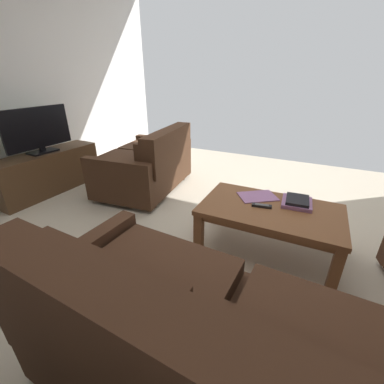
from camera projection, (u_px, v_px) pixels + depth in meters
name	position (u px, v px, depth m)	size (l,w,h in m)	color
ground_plane	(236.00, 225.00, 2.62)	(5.61, 4.89, 0.01)	beige
wall_right	(23.00, 78.00, 3.15)	(0.12, 4.89, 2.70)	silver
sofa_main	(213.00, 360.00, 1.01)	(1.76, 0.90, 0.91)	black
loveseat_near	(148.00, 164.00, 3.28)	(0.98, 1.33, 0.81)	black
coffee_table	(270.00, 214.00, 2.13)	(1.12, 0.66, 0.41)	brown
tv_stand	(48.00, 172.00, 3.27)	(0.43, 1.31, 0.52)	#4C331E
flat_tv	(38.00, 130.00, 3.04)	(0.21, 0.81, 0.53)	black
book_stack	(297.00, 202.00, 2.15)	(0.25, 0.27, 0.06)	#996699
tv_remote	(262.00, 206.00, 2.11)	(0.17, 0.07, 0.02)	black
loose_magazine	(258.00, 196.00, 2.28)	(0.22, 0.32, 0.01)	#996699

